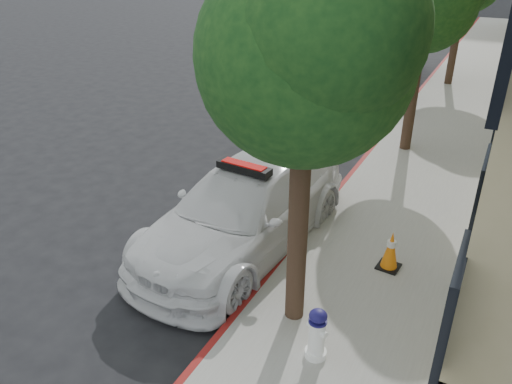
{
  "coord_description": "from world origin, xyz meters",
  "views": [
    {
      "loc": [
        5.24,
        -7.85,
        5.59
      ],
      "look_at": [
        1.13,
        0.08,
        1.0
      ],
      "focal_mm": 35.0,
      "sensor_mm": 36.0,
      "label": 1
    }
  ],
  "objects": [
    {
      "name": "traffic_cone",
      "position": [
        3.94,
        -0.02,
        0.52
      ],
      "size": [
        0.43,
        0.43,
        0.75
      ],
      "rotation": [
        0.0,
        0.0,
        -0.09
      ],
      "color": "black",
      "rests_on": "sidewalk"
    },
    {
      "name": "parked_car_far",
      "position": [
        0.75,
        15.1,
        0.65
      ],
      "size": [
        1.87,
        4.07,
        1.29
      ],
      "primitive_type": "imported",
      "rotation": [
        0.0,
        0.0,
        0.13
      ],
      "color": "black",
      "rests_on": "ground"
    },
    {
      "name": "tree_near",
      "position": [
        2.93,
        -2.01,
        4.27
      ],
      "size": [
        2.92,
        2.82,
        5.62
      ],
      "color": "black",
      "rests_on": "sidewalk"
    },
    {
      "name": "ground",
      "position": [
        0.0,
        0.0,
        0.0
      ],
      "size": [
        120.0,
        120.0,
        0.0
      ],
      "primitive_type": "plane",
      "color": "black",
      "rests_on": "ground"
    },
    {
      "name": "tree_mid",
      "position": [
        2.93,
        5.99,
        4.16
      ],
      "size": [
        2.77,
        2.64,
        5.43
      ],
      "color": "black",
      "rests_on": "sidewalk"
    },
    {
      "name": "parked_car_mid",
      "position": [
        0.74,
        10.2,
        0.78
      ],
      "size": [
        1.98,
        4.65,
        1.57
      ],
      "primitive_type": "imported",
      "rotation": [
        0.0,
        0.0,
        0.03
      ],
      "color": "black",
      "rests_on": "ground"
    },
    {
      "name": "curb_strip",
      "position": [
        2.06,
        10.0,
        0.07
      ],
      "size": [
        0.12,
        50.0,
        0.15
      ],
      "primitive_type": "cube",
      "color": "maroon",
      "rests_on": "ground"
    },
    {
      "name": "fire_hydrant",
      "position": [
        3.53,
        -2.69,
        0.56
      ],
      "size": [
        0.35,
        0.32,
        0.83
      ],
      "rotation": [
        0.0,
        0.0,
        -0.43
      ],
      "color": "white",
      "rests_on": "sidewalk"
    },
    {
      "name": "police_car",
      "position": [
        1.1,
        -0.35,
        0.82
      ],
      "size": [
        2.75,
        5.82,
        1.79
      ],
      "rotation": [
        0.0,
        0.0,
        -0.08
      ],
      "color": "silver",
      "rests_on": "ground"
    },
    {
      "name": "sidewalk",
      "position": [
        3.6,
        10.0,
        0.07
      ],
      "size": [
        3.2,
        50.0,
        0.15
      ],
      "primitive_type": "cube",
      "color": "gray",
      "rests_on": "ground"
    }
  ]
}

